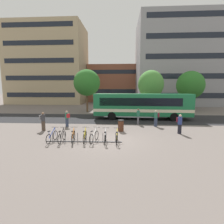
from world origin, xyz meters
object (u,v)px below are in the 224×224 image
at_px(parked_bicycle_yellow_3, 85,137).
at_px(commuter_maroon_pack_0, 180,123).
at_px(parked_bicycle_white_4, 94,137).
at_px(street_tree_1, 151,84).
at_px(commuter_red_pack_2, 67,117).
at_px(parked_bicycle_yellow_6, 117,138).
at_px(parked_bicycle_orange_2, 73,137).
at_px(street_tree_2, 87,83).
at_px(parked_bicycle_black_1, 62,137).
at_px(commuter_grey_pack_4, 43,120).
at_px(parked_bicycle_blue_0, 52,137).
at_px(street_tree_0, 190,85).
at_px(commuter_maroon_pack_1, 156,117).
at_px(parked_bicycle_silver_5, 105,137).
at_px(commuter_olive_pack_3, 138,115).
at_px(trash_bin, 121,126).
at_px(city_bus, 142,105).

distance_m(parked_bicycle_yellow_3, commuter_maroon_pack_0, 8.11).
relative_size(parked_bicycle_white_4, street_tree_1, 0.25).
bearing_deg(commuter_red_pack_2, parked_bicycle_yellow_6, 177.35).
bearing_deg(parked_bicycle_orange_2, street_tree_2, -0.06).
bearing_deg(parked_bicycle_black_1, parked_bicycle_white_4, -87.58).
distance_m(parked_bicycle_yellow_3, commuter_grey_pack_4, 5.60).
bearing_deg(parked_bicycle_blue_0, parked_bicycle_black_1, -82.62).
bearing_deg(street_tree_0, parked_bicycle_orange_2, -128.50).
distance_m(parked_bicycle_white_4, commuter_maroon_pack_1, 7.80).
bearing_deg(parked_bicycle_white_4, parked_bicycle_orange_2, 105.86).
bearing_deg(parked_bicycle_silver_5, parked_bicycle_yellow_3, 82.82).
xyz_separation_m(parked_bicycle_yellow_3, commuter_red_pack_2, (-2.90, 4.92, 0.56)).
distance_m(commuter_grey_pack_4, street_tree_1, 18.53).
bearing_deg(commuter_olive_pack_3, street_tree_0, 147.16).
relative_size(parked_bicycle_blue_0, street_tree_1, 0.25).
height_order(commuter_red_pack_2, street_tree_1, street_tree_1).
relative_size(parked_bicycle_yellow_3, trash_bin, 1.67).
bearing_deg(city_bus, commuter_grey_pack_4, -143.14).
height_order(parked_bicycle_blue_0, street_tree_1, street_tree_1).
bearing_deg(parked_bicycle_white_4, parked_bicycle_yellow_6, -82.34).
relative_size(commuter_grey_pack_4, street_tree_0, 0.25).
height_order(parked_bicycle_orange_2, commuter_maroon_pack_1, commuter_maroon_pack_1).
height_order(parked_bicycle_black_1, trash_bin, trash_bin).
height_order(parked_bicycle_yellow_3, street_tree_1, street_tree_1).
relative_size(commuter_maroon_pack_0, street_tree_1, 0.25).
distance_m(parked_bicycle_blue_0, parked_bicycle_white_4, 3.06).
height_order(parked_bicycle_black_1, parked_bicycle_orange_2, same).
bearing_deg(trash_bin, parked_bicycle_orange_2, -135.09).
bearing_deg(commuter_maroon_pack_0, commuter_red_pack_2, -117.48).
height_order(parked_bicycle_orange_2, commuter_olive_pack_3, commuter_olive_pack_3).
height_order(parked_bicycle_orange_2, street_tree_2, street_tree_2).
xyz_separation_m(parked_bicycle_black_1, parked_bicycle_yellow_6, (4.00, -0.00, 0.00)).
bearing_deg(commuter_maroon_pack_0, parked_bicycle_white_4, -84.35).
height_order(city_bus, parked_bicycle_orange_2, city_bus).
xyz_separation_m(trash_bin, street_tree_0, (11.96, 15.92, 3.94)).
xyz_separation_m(parked_bicycle_white_4, street_tree_2, (-3.85, 16.43, 4.42)).
xyz_separation_m(street_tree_0, street_tree_1, (-7.22, -2.37, 0.09)).
xyz_separation_m(parked_bicycle_blue_0, commuter_red_pack_2, (-0.51, 5.06, 0.56)).
bearing_deg(parked_bicycle_yellow_3, commuter_olive_pack_3, -39.05).
bearing_deg(commuter_maroon_pack_0, parked_bicycle_blue_0, -89.65).
bearing_deg(street_tree_0, street_tree_1, -161.81).
bearing_deg(parked_bicycle_black_1, parked_bicycle_blue_0, 91.08).
bearing_deg(commuter_olive_pack_3, parked_bicycle_yellow_3, -28.74).
relative_size(parked_bicycle_yellow_3, street_tree_0, 0.25).
relative_size(parked_bicycle_blue_0, parked_bicycle_orange_2, 1.00).
bearing_deg(parked_bicycle_black_1, commuter_olive_pack_3, -43.84).
relative_size(parked_bicycle_silver_5, street_tree_1, 0.25).
height_order(commuter_maroon_pack_0, commuter_red_pack_2, commuter_maroon_pack_0).
height_order(trash_bin, street_tree_2, street_tree_2).
xyz_separation_m(parked_bicycle_white_4, commuter_maroon_pack_1, (5.47, 5.53, 0.58)).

